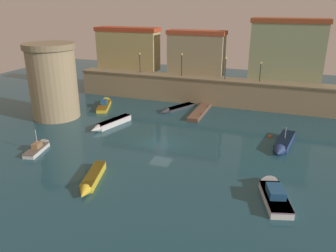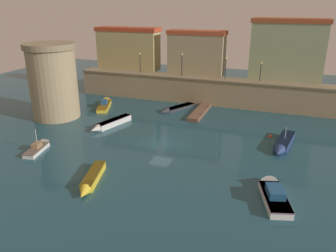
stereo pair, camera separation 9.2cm
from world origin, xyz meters
The scene contains 17 objects.
ground_plane centered at (0.00, 0.00, 0.00)m, with size 102.80×102.80×0.00m, color #1E4756.
quay_wall centered at (0.00, 18.65, 2.23)m, with size 43.86×3.33×4.44m.
old_town_backdrop centered at (1.23, 22.08, 8.51)m, with size 39.75×4.55×9.67m.
fortress_tower centered at (-18.24, 4.04, 5.47)m, with size 7.30×7.30×10.83m.
pier_dock centered at (1.53, 12.86, 0.26)m, with size 1.69×8.54×0.70m.
quay_lamp_0 centered at (-11.06, 18.65, 6.74)m, with size 0.32×0.32×3.46m.
quay_lamp_1 centered at (-3.35, 18.65, 6.90)m, with size 0.32×0.32×3.76m.
quay_lamp_2 centered at (4.06, 18.65, 6.75)m, with size 0.32×0.32×3.49m.
quay_lamp_3 centered at (9.55, 18.65, 6.49)m, with size 0.32×0.32×3.05m.
moored_boat_0 centered at (14.09, 3.82, 0.43)m, with size 2.53×7.41×2.52m.
moored_boat_1 centered at (-2.67, -11.34, 0.42)m, with size 2.73×6.43×1.06m.
moored_boat_2 centered at (-8.65, 3.05, 0.45)m, with size 3.07×7.29×1.07m.
moored_boat_3 centered at (13.59, -7.66, 0.44)m, with size 3.54×6.77×1.89m.
moored_boat_4 centered at (-12.62, -6.57, 0.34)m, with size 2.30×5.09×3.03m.
moored_boat_5 centered at (-2.72, 13.06, 0.25)m, with size 4.33×6.70×1.24m.
moored_boat_6 centered at (-14.20, 11.24, 0.40)m, with size 4.03×7.21×1.69m.
mooring_buoy_0 centered at (12.45, 6.68, 0.00)m, with size 0.49×0.49×0.49m, color #EA4C19.
Camera 2 is at (13.71, -35.10, 16.24)m, focal length 35.80 mm.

